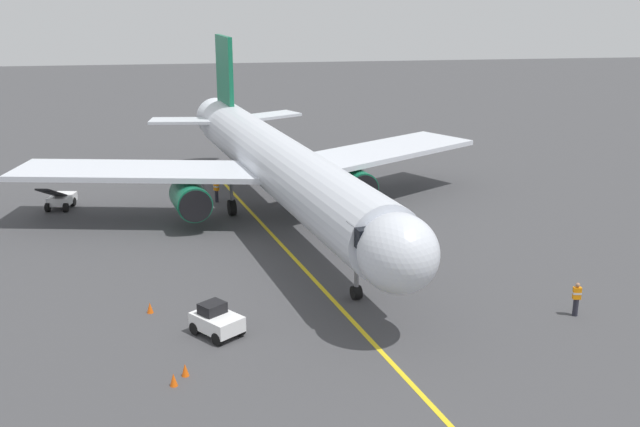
% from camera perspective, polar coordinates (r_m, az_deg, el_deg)
% --- Properties ---
extents(ground_plane, '(220.00, 220.00, 0.00)m').
position_cam_1_polar(ground_plane, '(51.59, -3.61, -0.40)').
color(ground_plane, '#424244').
extents(apron_lead_in_line, '(8.13, 39.26, 0.01)m').
position_cam_1_polar(apron_lead_in_line, '(44.89, -2.34, -3.06)').
color(apron_lead_in_line, yellow).
rests_on(apron_lead_in_line, ground).
extents(airplane, '(34.12, 40.10, 11.50)m').
position_cam_1_polar(airplane, '(49.73, -3.23, 3.73)').
color(airplane, silver).
rests_on(airplane, ground).
extents(ground_crew_marshaller, '(0.44, 0.32, 1.71)m').
position_cam_1_polar(ground_crew_marshaller, '(38.40, 18.99, -6.17)').
color(ground_crew_marshaller, '#23232D').
rests_on(ground_crew_marshaller, ground).
extents(ground_crew_wing_walker, '(0.46, 0.46, 1.71)m').
position_cam_1_polar(ground_crew_wing_walker, '(55.83, -7.91, 1.77)').
color(ground_crew_wing_walker, '#23232D').
rests_on(ground_crew_wing_walker, ground).
extents(ground_crew_loader, '(0.46, 0.46, 1.71)m').
position_cam_1_polar(ground_crew_loader, '(56.15, -10.52, 1.73)').
color(ground_crew_loader, '#23232D').
rests_on(ground_crew_loader, ground).
extents(belt_loader_portside, '(1.98, 4.72, 2.32)m').
position_cam_1_polar(belt_loader_portside, '(56.84, -19.21, 1.06)').
color(belt_loader_portside, white).
rests_on(belt_loader_portside, ground).
extents(tug_starboard_side, '(2.61, 2.73, 1.50)m').
position_cam_1_polar(tug_starboard_side, '(34.84, -7.92, -8.10)').
color(tug_starboard_side, white).
rests_on(tug_starboard_side, ground).
extents(safety_cone_nose_left, '(0.32, 0.32, 0.55)m').
position_cam_1_polar(safety_cone_nose_left, '(31.80, -10.26, -11.67)').
color(safety_cone_nose_left, '#F2590F').
rests_on(safety_cone_nose_left, ground).
extents(safety_cone_nose_right, '(0.32, 0.32, 0.55)m').
position_cam_1_polar(safety_cone_nose_right, '(31.17, -11.12, -12.35)').
color(safety_cone_nose_right, '#F2590F').
rests_on(safety_cone_nose_right, ground).
extents(safety_cone_wing_port, '(0.32, 0.32, 0.55)m').
position_cam_1_polar(safety_cone_wing_port, '(37.80, -12.86, -7.02)').
color(safety_cone_wing_port, '#F2590F').
rests_on(safety_cone_wing_port, ground).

